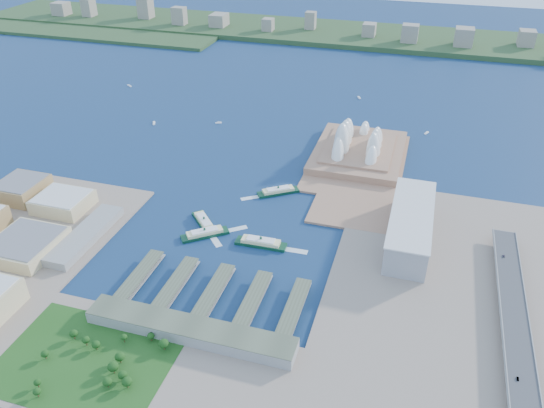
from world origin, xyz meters
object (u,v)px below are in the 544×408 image
(car_b, at_px, (518,379))
(car_c, at_px, (504,256))
(ferry_a, at_px, (204,221))
(opera_house, at_px, (360,137))
(toaster_building, at_px, (410,226))
(ferry_b, at_px, (278,190))
(ferry_c, at_px, (205,232))
(ferry_d, at_px, (261,241))

(car_b, bearing_deg, car_c, 90.00)
(ferry_a, distance_m, car_b, 376.10)
(opera_house, relative_size, toaster_building, 1.16)
(ferry_b, relative_size, ferry_c, 0.99)
(toaster_building, distance_m, ferry_b, 186.41)
(ferry_a, bearing_deg, ferry_d, -57.15)
(ferry_a, relative_size, car_b, 13.37)
(ferry_a, xyz_separation_m, car_c, (342.54, 16.25, 10.31))
(toaster_building, height_order, car_c, toaster_building)
(toaster_building, bearing_deg, opera_house, 114.23)
(ferry_c, bearing_deg, ferry_a, -13.48)
(ferry_d, xyz_separation_m, car_b, (263.08, -134.21, 9.90))
(ferry_c, bearing_deg, toaster_building, -113.37)
(opera_house, height_order, ferry_a, opera_house)
(toaster_building, height_order, ferry_a, toaster_building)
(ferry_d, bearing_deg, opera_house, -17.23)
(toaster_building, bearing_deg, ferry_d, -159.99)
(ferry_a, relative_size, car_c, 11.22)
(ferry_c, height_order, car_b, car_b)
(ferry_a, relative_size, ferry_d, 0.93)
(car_b, bearing_deg, ferry_a, 155.66)
(ferry_b, relative_size, ferry_d, 0.94)
(ferry_b, xyz_separation_m, car_b, (276.88, -253.08, 10.22))
(ferry_a, height_order, ferry_c, ferry_c)
(ferry_c, bearing_deg, ferry_d, -126.82)
(car_b, bearing_deg, ferry_b, 137.57)
(toaster_building, relative_size, ferry_c, 2.73)
(opera_house, height_order, toaster_building, opera_house)
(opera_house, height_order, car_b, opera_house)
(ferry_c, relative_size, car_b, 13.67)
(ferry_b, distance_m, ferry_c, 132.51)
(toaster_building, relative_size, car_b, 37.26)
(toaster_building, height_order, car_b, toaster_building)
(ferry_d, bearing_deg, ferry_c, 89.52)
(toaster_building, relative_size, ferry_a, 2.79)
(ferry_b, xyz_separation_m, ferry_d, (13.80, -118.87, 0.33))
(ferry_b, bearing_deg, car_b, 12.67)
(toaster_building, relative_size, car_c, 31.29)
(opera_house, xyz_separation_m, ferry_c, (-141.41, -260.47, -26.62))
(car_b, height_order, car_c, car_c)
(opera_house, distance_m, ferry_b, 166.52)
(ferry_a, height_order, ferry_d, ferry_d)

